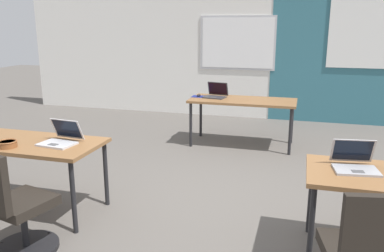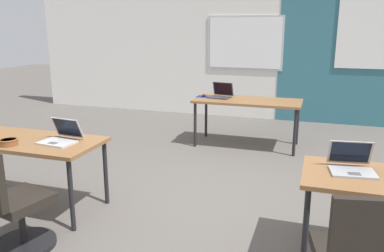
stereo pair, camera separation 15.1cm
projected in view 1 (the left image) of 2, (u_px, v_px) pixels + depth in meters
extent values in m
plane|color=#56514C|center=(208.00, 204.00, 4.14)|extent=(24.00, 24.00, 0.00)
cube|color=silver|center=(260.00, 47.00, 7.70)|extent=(10.00, 0.20, 2.80)
cube|color=#336B7A|center=(339.00, 49.00, 7.22)|extent=(2.45, 0.01, 2.80)
cube|color=#B7B7BC|center=(237.00, 43.00, 7.69)|extent=(1.48, 0.02, 1.04)
cube|color=white|center=(237.00, 43.00, 7.69)|extent=(1.40, 0.02, 0.96)
cube|color=brown|center=(21.00, 143.00, 3.88)|extent=(1.60, 0.70, 0.04)
cylinder|color=black|center=(73.00, 198.00, 3.49)|extent=(0.04, 0.04, 0.68)
cylinder|color=black|center=(106.00, 174.00, 4.05)|extent=(0.04, 0.04, 0.68)
cylinder|color=black|center=(311.00, 229.00, 2.95)|extent=(0.04, 0.04, 0.68)
cylinder|color=black|center=(311.00, 197.00, 3.51)|extent=(0.04, 0.04, 0.68)
cube|color=brown|center=(243.00, 101.00, 6.02)|extent=(1.60, 0.70, 0.04)
cylinder|color=black|center=(191.00, 125.00, 6.02)|extent=(0.04, 0.04, 0.68)
cylinder|color=black|center=(290.00, 132.00, 5.63)|extent=(0.04, 0.04, 0.68)
cylinder|color=black|center=(201.00, 116.00, 6.58)|extent=(0.04, 0.04, 0.68)
cylinder|color=black|center=(292.00, 122.00, 6.19)|extent=(0.04, 0.04, 0.68)
cube|color=#333338|center=(214.00, 97.00, 6.14)|extent=(0.36, 0.28, 0.02)
cube|color=#4C4C4F|center=(213.00, 97.00, 6.10)|extent=(0.10, 0.07, 0.00)
cube|color=#333338|center=(218.00, 89.00, 6.25)|extent=(0.34, 0.13, 0.21)
cube|color=black|center=(218.00, 89.00, 6.24)|extent=(0.30, 0.11, 0.19)
cube|color=navy|center=(199.00, 97.00, 6.25)|extent=(0.22, 0.19, 0.00)
ellipsoid|color=black|center=(199.00, 95.00, 6.24)|extent=(0.06, 0.10, 0.03)
cube|color=#9E9EA3|center=(356.00, 170.00, 3.06)|extent=(0.36, 0.27, 0.02)
cube|color=#4C4C4F|center=(358.00, 171.00, 3.01)|extent=(0.10, 0.07, 0.00)
cube|color=#9E9EA3|center=(352.00, 151.00, 3.18)|extent=(0.34, 0.13, 0.21)
cube|color=black|center=(353.00, 150.00, 3.18)|extent=(0.30, 0.12, 0.18)
cube|color=black|center=(358.00, 252.00, 2.52)|extent=(0.52, 0.52, 0.08)
cube|color=black|center=(378.00, 234.00, 2.21)|extent=(0.40, 0.14, 0.46)
cube|color=#B7B7BC|center=(57.00, 144.00, 3.74)|extent=(0.35, 0.27, 0.02)
cube|color=#4C4C4F|center=(53.00, 144.00, 3.69)|extent=(0.10, 0.07, 0.00)
cube|color=#B7B7BC|center=(67.00, 129.00, 3.85)|extent=(0.34, 0.13, 0.20)
cube|color=black|center=(67.00, 129.00, 3.85)|extent=(0.30, 0.11, 0.18)
cylinder|color=black|center=(27.00, 247.00, 3.30)|extent=(0.52, 0.52, 0.04)
cylinder|color=black|center=(24.00, 227.00, 3.25)|extent=(0.06, 0.06, 0.34)
cube|color=black|center=(22.00, 203.00, 3.20)|extent=(0.53, 0.53, 0.08)
sphere|color=black|center=(49.00, 235.00, 3.50)|extent=(0.04, 0.04, 0.04)
sphere|color=black|center=(2.00, 244.00, 3.34)|extent=(0.04, 0.04, 0.04)
cylinder|color=brown|center=(7.00, 144.00, 3.66)|extent=(0.17, 0.17, 0.05)
torus|color=brown|center=(7.00, 142.00, 3.65)|extent=(0.18, 0.18, 0.02)
cylinder|color=#B26628|center=(7.00, 142.00, 3.66)|extent=(0.14, 0.14, 0.01)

